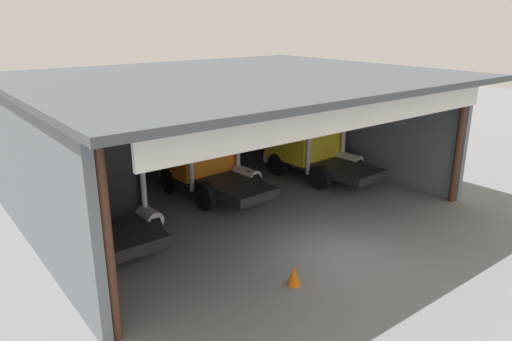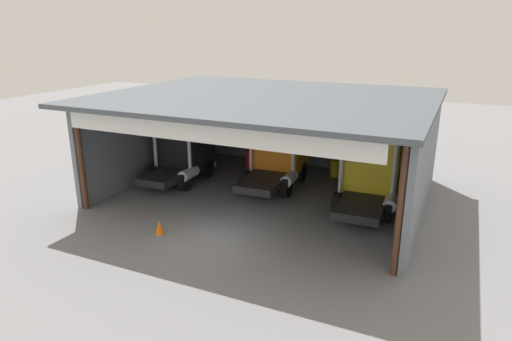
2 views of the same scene
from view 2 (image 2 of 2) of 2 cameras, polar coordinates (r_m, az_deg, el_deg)
name	(u,v)px [view 2 (image 2 of 2)]	position (r m, az deg, el deg)	size (l,w,h in m)	color
ground_plane	(215,238)	(17.88, -5.26, -8.48)	(80.00, 80.00, 0.00)	slate
workshop_shed	(276,121)	(22.06, 2.60, 6.31)	(14.67, 12.26, 4.93)	slate
truck_black_center_right_bay	(184,147)	(24.20, -9.15, 2.98)	(2.52, 4.66, 3.46)	black
truck_orange_yard_outside	(278,152)	(23.25, 2.76, 2.38)	(2.83, 5.20, 3.45)	orange
truck_yellow_left_bay	(371,169)	(21.07, 14.34, 0.14)	(2.82, 5.41, 3.51)	yellow
oil_drum	(335,168)	(25.18, 9.99, 0.30)	(0.58, 0.58, 0.91)	gold
tool_cart	(255,158)	(26.57, -0.14, 1.60)	(0.90, 0.60, 1.00)	red
traffic_cone	(159,227)	(18.43, -12.14, -7.02)	(0.36, 0.36, 0.56)	orange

